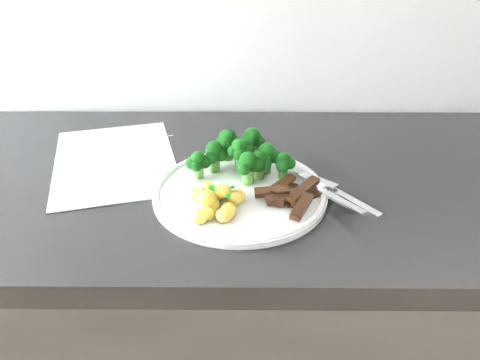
{
  "coord_description": "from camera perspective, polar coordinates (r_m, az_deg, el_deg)",
  "views": [
    {
      "loc": [
        0.11,
        0.94,
        1.31
      ],
      "look_at": [
        0.11,
        1.61,
        0.92
      ],
      "focal_mm": 34.61,
      "sensor_mm": 36.0,
      "label": 1
    }
  ],
  "objects": [
    {
      "name": "potatoes",
      "position": [
        0.72,
        -3.01,
        -2.59
      ],
      "size": [
        0.09,
        0.09,
        0.04
      ],
      "color": "#FFE045",
      "rests_on": "plate"
    },
    {
      "name": "beef_strips",
      "position": [
        0.75,
        6.3,
        -1.78
      ],
      "size": [
        0.11,
        0.13,
        0.03
      ],
      "color": "black",
      "rests_on": "plate"
    },
    {
      "name": "knife",
      "position": [
        0.78,
        12.35,
        -1.86
      ],
      "size": [
        0.15,
        0.16,
        0.02
      ],
      "color": "silver",
      "rests_on": "plate"
    },
    {
      "name": "fork",
      "position": [
        0.77,
        10.33,
        -1.19
      ],
      "size": [
        0.11,
        0.17,
        0.02
      ],
      "color": "silver",
      "rests_on": "plate"
    },
    {
      "name": "plate",
      "position": [
        0.78,
        0.0,
        -1.38
      ],
      "size": [
        0.29,
        0.29,
        0.02
      ],
      "color": "white",
      "rests_on": "counter"
    },
    {
      "name": "counter",
      "position": [
        1.13,
        0.06,
        -19.54
      ],
      "size": [
        2.38,
        0.6,
        0.89
      ],
      "color": "black",
      "rests_on": "ground"
    },
    {
      "name": "broccoli",
      "position": [
        0.81,
        0.16,
        3.32
      ],
      "size": [
        0.19,
        0.14,
        0.07
      ],
      "color": "#3D6E25",
      "rests_on": "plate"
    },
    {
      "name": "recipe_paper",
      "position": [
        0.92,
        -15.16,
        2.38
      ],
      "size": [
        0.3,
        0.36,
        0.0
      ],
      "color": "silver",
      "rests_on": "counter"
    }
  ]
}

